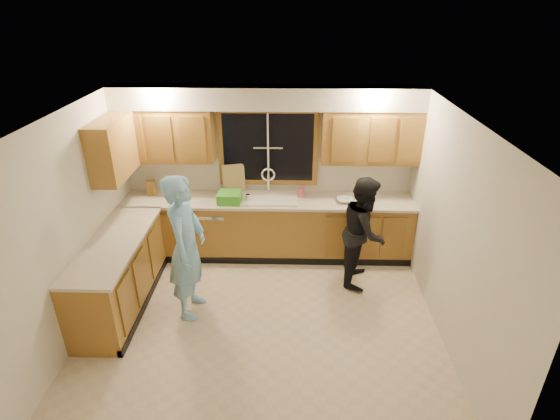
# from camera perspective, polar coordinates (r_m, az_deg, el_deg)

# --- Properties ---
(floor) EXTENTS (4.20, 4.20, 0.00)m
(floor) POSITION_cam_1_polar(r_m,az_deg,el_deg) (5.47, -2.38, -14.56)
(floor) COLOR beige
(floor) RESTS_ON ground
(ceiling) EXTENTS (4.20, 4.20, 0.00)m
(ceiling) POSITION_cam_1_polar(r_m,az_deg,el_deg) (4.27, -3.01, 11.67)
(ceiling) COLOR silver
(wall_back) EXTENTS (4.20, 0.00, 4.20)m
(wall_back) POSITION_cam_1_polar(r_m,az_deg,el_deg) (6.46, -1.52, 5.22)
(wall_back) COLOR silver
(wall_back) RESTS_ON ground
(wall_left) EXTENTS (0.00, 3.80, 3.80)m
(wall_left) POSITION_cam_1_polar(r_m,az_deg,el_deg) (5.32, -25.87, -2.50)
(wall_left) COLOR silver
(wall_left) RESTS_ON ground
(wall_right) EXTENTS (0.00, 3.80, 3.80)m
(wall_right) POSITION_cam_1_polar(r_m,az_deg,el_deg) (5.06, 21.86, -3.17)
(wall_right) COLOR silver
(wall_right) RESTS_ON ground
(base_cabinets_back) EXTENTS (4.20, 0.60, 0.88)m
(base_cabinets_back) POSITION_cam_1_polar(r_m,az_deg,el_deg) (6.54, -1.57, -2.37)
(base_cabinets_back) COLOR #A2722F
(base_cabinets_back) RESTS_ON ground
(base_cabinets_left) EXTENTS (0.60, 1.90, 0.88)m
(base_cabinets_left) POSITION_cam_1_polar(r_m,az_deg,el_deg) (5.86, -20.25, -7.90)
(base_cabinets_left) COLOR #A2722F
(base_cabinets_left) RESTS_ON ground
(countertop_back) EXTENTS (4.20, 0.63, 0.04)m
(countertop_back) POSITION_cam_1_polar(r_m,az_deg,el_deg) (6.31, -1.63, 1.22)
(countertop_back) COLOR beige
(countertop_back) RESTS_ON base_cabinets_back
(countertop_left) EXTENTS (0.63, 1.90, 0.04)m
(countertop_left) POSITION_cam_1_polar(r_m,az_deg,el_deg) (5.62, -20.83, -4.01)
(countertop_left) COLOR beige
(countertop_left) RESTS_ON base_cabinets_left
(upper_cabinets_left) EXTENTS (1.35, 0.33, 0.75)m
(upper_cabinets_left) POSITION_cam_1_polar(r_m,az_deg,el_deg) (6.36, -14.78, 9.47)
(upper_cabinets_left) COLOR #A2722F
(upper_cabinets_left) RESTS_ON wall_back
(upper_cabinets_right) EXTENTS (1.35, 0.33, 0.75)m
(upper_cabinets_right) POSITION_cam_1_polar(r_m,az_deg,el_deg) (6.21, 11.76, 9.39)
(upper_cabinets_right) COLOR #A2722F
(upper_cabinets_right) RESTS_ON wall_back
(upper_cabinets_return) EXTENTS (0.33, 0.90, 0.75)m
(upper_cabinets_return) POSITION_cam_1_polar(r_m,az_deg,el_deg) (5.97, -21.04, 7.49)
(upper_cabinets_return) COLOR #A2722F
(upper_cabinets_return) RESTS_ON wall_left
(soffit) EXTENTS (4.20, 0.35, 0.30)m
(soffit) POSITION_cam_1_polar(r_m,az_deg,el_deg) (5.98, -1.74, 14.48)
(soffit) COLOR silver
(soffit) RESTS_ON wall_back
(window_frame) EXTENTS (1.44, 0.03, 1.14)m
(window_frame) POSITION_cam_1_polar(r_m,az_deg,el_deg) (6.34, -1.56, 8.14)
(window_frame) COLOR black
(window_frame) RESTS_ON wall_back
(sink) EXTENTS (0.86, 0.52, 0.57)m
(sink) POSITION_cam_1_polar(r_m,az_deg,el_deg) (6.35, -1.61, 1.01)
(sink) COLOR white
(sink) RESTS_ON countertop_back
(dishwasher) EXTENTS (0.60, 0.56, 0.82)m
(dishwasher) POSITION_cam_1_polar(r_m,az_deg,el_deg) (6.64, -8.92, -2.52)
(dishwasher) COLOR white
(dishwasher) RESTS_ON floor
(stove) EXTENTS (0.58, 0.75, 0.90)m
(stove) POSITION_cam_1_polar(r_m,az_deg,el_deg) (5.44, -22.31, -11.14)
(stove) COLOR white
(stove) RESTS_ON floor
(man) EXTENTS (0.48, 0.69, 1.82)m
(man) POSITION_cam_1_polar(r_m,az_deg,el_deg) (5.26, -12.10, -4.80)
(man) COLOR #7DBFEC
(man) RESTS_ON floor
(woman) EXTENTS (0.74, 0.86, 1.52)m
(woman) POSITION_cam_1_polar(r_m,az_deg,el_deg) (5.89, 10.92, -2.74)
(woman) COLOR black
(woman) RESTS_ON floor
(knife_block) EXTENTS (0.13, 0.11, 0.22)m
(knife_block) POSITION_cam_1_polar(r_m,az_deg,el_deg) (6.69, -16.48, 2.83)
(knife_block) COLOR olive
(knife_block) RESTS_ON countertop_back
(cutting_board) EXTENTS (0.35, 0.20, 0.43)m
(cutting_board) POSITION_cam_1_polar(r_m,az_deg,el_deg) (6.48, -6.06, 4.06)
(cutting_board) COLOR tan
(cutting_board) RESTS_ON countertop_back
(dish_crate) EXTENTS (0.33, 0.31, 0.15)m
(dish_crate) POSITION_cam_1_polar(r_m,az_deg,el_deg) (6.23, -6.58, 1.68)
(dish_crate) COLOR green
(dish_crate) RESTS_ON countertop_back
(soap_bottle) EXTENTS (0.11, 0.11, 0.18)m
(soap_bottle) POSITION_cam_1_polar(r_m,az_deg,el_deg) (6.37, 2.79, 2.53)
(soap_bottle) COLOR #D55176
(soap_bottle) RESTS_ON countertop_back
(bowl) EXTENTS (0.24, 0.24, 0.06)m
(bowl) POSITION_cam_1_polar(r_m,az_deg,el_deg) (6.28, 8.49, 1.28)
(bowl) COLOR silver
(bowl) RESTS_ON countertop_back
(can_left) EXTENTS (0.06, 0.06, 0.11)m
(can_left) POSITION_cam_1_polar(r_m,az_deg,el_deg) (6.17, -5.51, 1.24)
(can_left) COLOR beige
(can_left) RESTS_ON countertop_back
(can_right) EXTENTS (0.06, 0.06, 0.11)m
(can_right) POSITION_cam_1_polar(r_m,az_deg,el_deg) (6.23, -4.21, 1.58)
(can_right) COLOR beige
(can_right) RESTS_ON countertop_back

